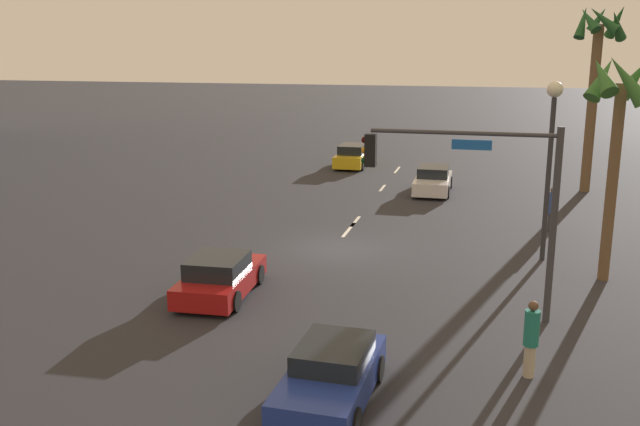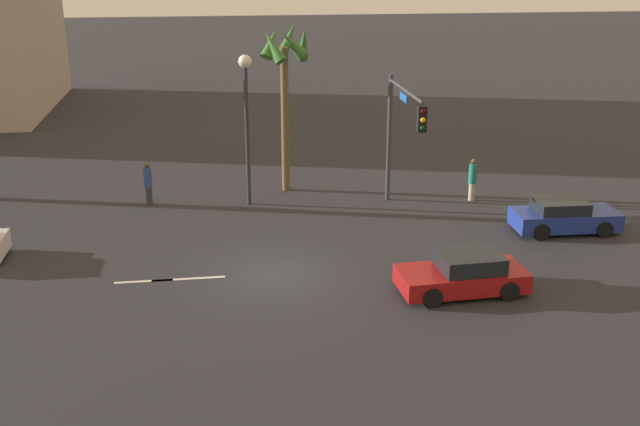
# 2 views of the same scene
# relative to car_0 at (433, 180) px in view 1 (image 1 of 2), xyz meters

# --- Properties ---
(ground_plane) EXTENTS (220.00, 220.00, 0.00)m
(ground_plane) POSITION_rel_car_0_xyz_m (11.72, -2.77, -0.63)
(ground_plane) COLOR #28282D
(lane_stripe_0) EXTENTS (2.38, 0.14, 0.01)m
(lane_stripe_0) POSITION_rel_car_0_xyz_m (-6.28, -2.77, -0.62)
(lane_stripe_0) COLOR silver
(lane_stripe_0) RESTS_ON ground_plane
(lane_stripe_1) EXTENTS (1.81, 0.14, 0.01)m
(lane_stripe_1) POSITION_rel_car_0_xyz_m (-0.36, -2.77, -0.62)
(lane_stripe_1) COLOR silver
(lane_stripe_1) RESTS_ON ground_plane
(lane_stripe_2) EXTENTS (1.94, 0.14, 0.01)m
(lane_stripe_2) POSITION_rel_car_0_xyz_m (7.35, -2.77, -0.62)
(lane_stripe_2) COLOR silver
(lane_stripe_2) RESTS_ON ground_plane
(lane_stripe_3) EXTENTS (2.46, 0.14, 0.01)m
(lane_stripe_3) POSITION_rel_car_0_xyz_m (8.84, -2.77, -0.62)
(lane_stripe_3) COLOR silver
(lane_stripe_3) RESTS_ON ground_plane
(car_0) EXTENTS (4.50, 1.97, 1.36)m
(car_0) POSITION_rel_car_0_xyz_m (0.00, 0.00, 0.00)
(car_0) COLOR silver
(car_0) RESTS_ON ground_plane
(car_1) EXTENTS (4.18, 2.10, 1.33)m
(car_1) POSITION_rel_car_0_xyz_m (17.71, -5.07, -0.01)
(car_1) COLOR maroon
(car_1) RESTS_ON ground_plane
(car_2) EXTENTS (4.13, 1.94, 1.30)m
(car_2) POSITION_rel_car_0_xyz_m (23.42, -0.16, -0.02)
(car_2) COLOR navy
(car_2) RESTS_ON ground_plane
(car_3) EXTENTS (4.64, 1.91, 1.44)m
(car_3) POSITION_rel_car_0_xyz_m (-6.95, -5.75, 0.04)
(car_3) COLOR gold
(car_3) RESTS_ON ground_plane
(traffic_signal) EXTENTS (0.32, 5.55, 5.57)m
(traffic_signal) POSITION_rel_car_0_xyz_m (17.44, 2.79, 3.21)
(traffic_signal) COLOR #38383D
(traffic_signal) RESTS_ON ground_plane
(streetlamp) EXTENTS (0.56, 0.56, 6.47)m
(streetlamp) POSITION_rel_car_0_xyz_m (11.32, 5.00, 3.88)
(streetlamp) COLOR #2D2D33
(streetlamp) RESTS_ON ground_plane
(pedestrian_0) EXTENTS (0.45, 0.45, 1.89)m
(pedestrian_0) POSITION_rel_car_0_xyz_m (6.99, 5.58, 0.37)
(pedestrian_0) COLOR #333338
(pedestrian_0) RESTS_ON ground_plane
(pedestrian_1) EXTENTS (0.39, 0.39, 1.91)m
(pedestrian_1) POSITION_rel_car_0_xyz_m (21.13, 4.15, 0.38)
(pedestrian_1) COLOR #B2A58C
(pedestrian_1) RESTS_ON ground_plane
(palm_tree_0) EXTENTS (2.52, 2.75, 9.78)m
(palm_tree_0) POSITION_rel_car_0_xyz_m (-2.15, 8.00, 6.30)
(palm_tree_0) COLOR brown
(palm_tree_0) RESTS_ON ground_plane
(palm_tree_1) EXTENTS (2.34, 2.42, 7.63)m
(palm_tree_1) POSITION_rel_car_0_xyz_m (13.20, 6.88, 5.17)
(palm_tree_1) COLOR brown
(palm_tree_1) RESTS_ON ground_plane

